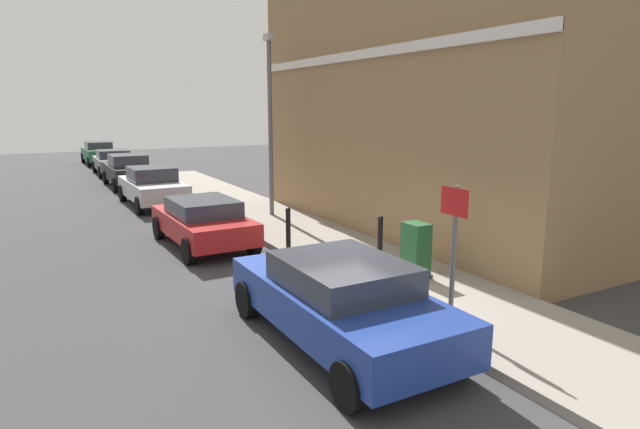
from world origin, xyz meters
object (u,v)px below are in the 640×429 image
Objects in this scene: bollard_near_cabinet at (380,236)px; car_grey at (114,162)px; car_black at (128,170)px; lamppost at (270,118)px; car_red at (203,221)px; bollard_far_kerb at (288,226)px; car_blue at (340,299)px; street_sign at (454,235)px; utility_cabinet at (416,252)px; car_green at (99,152)px; car_silver at (153,186)px.

car_grey is at bearing 97.84° from bollard_near_cabinet.
car_black is 0.72× the size of lamppost.
bollard_near_cabinet is at bearing -141.48° from car_red.
car_red is 17.39m from car_grey.
car_black is 1.02× the size of car_grey.
car_black is 10.50m from lamppost.
bollard_near_cabinet is (2.98, -15.81, -0.06)m from car_black.
car_red reaches higher than bollard_far_kerb.
car_black is at bearing 100.67° from bollard_near_cabinet.
car_black is at bearing -2.13° from car_red.
car_blue is 0.78× the size of lamppost.
car_blue is 24.18m from car_grey.
bollard_near_cabinet is at bearing -43.69° from car_blue.
street_sign is (0.21, -5.64, 0.96)m from bollard_far_kerb.
car_blue reaches higher than car_red.
street_sign is 0.40× the size of lamppost.
bollard_near_cabinet is (0.10, 1.42, 0.02)m from utility_cabinet.
car_grey reaches higher than car_red.
street_sign is (1.74, -30.82, 0.90)m from car_green.
car_black is 13.96m from bollard_far_kerb.
bollard_near_cabinet is (2.96, 3.12, -0.02)m from car_blue.
car_grey is 3.86× the size of bollard_far_kerb.
car_red reaches higher than bollard_near_cabinet.
street_sign is at bearing -108.60° from car_blue.
car_green reaches higher than bollard_far_kerb.
utility_cabinet is 1.11× the size of bollard_far_kerb.
utility_cabinet is 0.50× the size of street_sign.
car_red is 3.48× the size of utility_cabinet.
lamppost is at bearing -147.47° from car_silver.
utility_cabinet is at bearing -175.27° from car_green.
car_red is 23.45m from car_green.
car_grey reaches higher than bollard_far_kerb.
bollard_near_cabinet is (2.96, -27.12, -0.05)m from car_green.
lamppost reaches higher than car_silver.
lamppost is (2.88, 9.16, 2.57)m from car_blue.
car_silver reaches higher than car_red.
car_blue is 30.24m from car_green.
car_silver is at bearing 106.09° from bollard_near_cabinet.
car_grey is at bearing -1.76° from car_silver.
bollard_near_cabinet is at bearing -53.61° from bollard_far_kerb.
car_blue is 6.80m from car_red.
utility_cabinet is at bearing 63.85° from street_sign.
street_sign is (1.68, -24.76, 0.96)m from car_grey.
car_silver is at bearing 179.89° from car_grey.
car_red is at bearing 179.81° from car_grey.
car_blue is 1.12× the size of car_red.
car_grey is at bearing 179.55° from car_green.
car_black is 0.94× the size of car_green.
car_grey reaches higher than bollard_near_cabinet.
car_blue is 4.31× the size of bollard_far_kerb.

